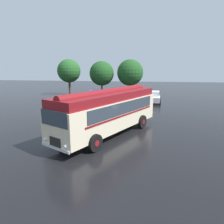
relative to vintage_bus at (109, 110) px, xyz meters
name	(u,v)px	position (x,y,z in m)	size (l,w,h in m)	color
ground_plane	(103,136)	(-0.35, -0.53, -1.89)	(120.00, 120.00, 0.00)	black
vintage_bus	(109,110)	(0.00, 0.00, 0.00)	(6.83, 10.08, 3.49)	beige
car_near_left	(94,96)	(-4.67, 14.53, -1.05)	(2.28, 4.35, 1.66)	navy
car_mid_left	(113,96)	(-1.89, 14.27, -1.05)	(2.04, 4.24, 1.66)	silver
car_mid_right	(133,97)	(1.07, 13.93, -1.05)	(2.27, 4.35, 1.66)	#144C28
car_far_right	(154,97)	(4.06, 14.64, -1.05)	(2.17, 4.30, 1.66)	silver
tree_far_left	(69,71)	(-11.06, 21.34, 2.52)	(4.24, 4.24, 6.50)	#4C3823
tree_left_of_centre	(102,73)	(-5.04, 21.69, 2.12)	(4.40, 4.40, 6.15)	#4C3823
tree_centre	(131,73)	(0.18, 22.05, 2.17)	(4.66, 4.66, 6.43)	#4C3823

